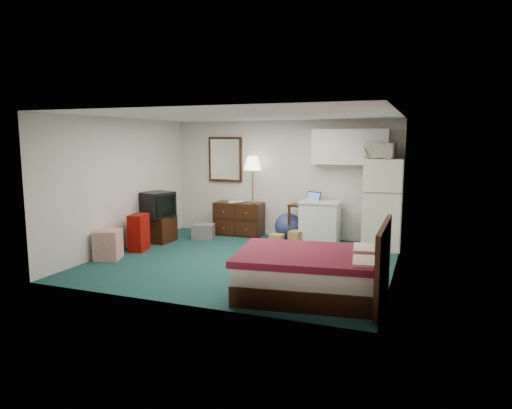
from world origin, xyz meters
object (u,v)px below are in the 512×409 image
at_px(dresser, 239,219).
at_px(fridge, 382,204).
at_px(bed, 308,274).
at_px(floor_lamp, 253,197).
at_px(kitchen_counter, 320,223).
at_px(tv_stand, 159,229).
at_px(desk, 307,222).
at_px(suitcase, 139,232).

bearing_deg(dresser, fridge, -5.00).
distance_m(fridge, bed, 3.24).
distance_m(floor_lamp, kitchen_counter, 1.58).
bearing_deg(floor_lamp, tv_stand, -144.23).
xyz_separation_m(floor_lamp, bed, (2.06, -3.26, -0.58)).
bearing_deg(floor_lamp, fridge, -2.94).
distance_m(desk, suitcase, 3.39).
height_order(dresser, suitcase, dresser).
bearing_deg(fridge, desk, 169.78).
bearing_deg(suitcase, tv_stand, 83.46).
bearing_deg(suitcase, bed, -30.50).
bearing_deg(desk, kitchen_counter, -6.30).
bearing_deg(desk, dresser, -169.45).
bearing_deg(tv_stand, suitcase, -84.44).
distance_m(dresser, desk, 1.56).
bearing_deg(floor_lamp, suitcase, -128.50).
height_order(dresser, desk, desk).
height_order(floor_lamp, desk, floor_lamp).
height_order(floor_lamp, kitchen_counter, floor_lamp).
relative_size(dresser, floor_lamp, 0.61).
distance_m(dresser, tv_stand, 1.76).
xyz_separation_m(dresser, suitcase, (-1.22, -2.00, -0.01)).
bearing_deg(desk, suitcase, -132.59).
distance_m(desk, kitchen_counter, 0.31).
height_order(dresser, floor_lamp, floor_lamp).
distance_m(dresser, fridge, 3.10).
xyz_separation_m(fridge, tv_stand, (-4.33, -1.03, -0.60)).
bearing_deg(dresser, floor_lamp, -7.73).
bearing_deg(floor_lamp, desk, -0.68).
xyz_separation_m(bed, tv_stand, (-3.69, 2.09, -0.03)).
distance_m(kitchen_counter, suitcase, 3.58).
xyz_separation_m(dresser, bed, (2.40, -3.29, -0.07)).
relative_size(floor_lamp, kitchen_counter, 2.10).
xyz_separation_m(desk, tv_stand, (-2.84, -1.15, -0.12)).
xyz_separation_m(kitchen_counter, fridge, (1.21, -0.03, 0.45)).
distance_m(fridge, tv_stand, 4.50).
bearing_deg(kitchen_counter, suitcase, -150.46).
height_order(desk, tv_stand, desk).
relative_size(dresser, tv_stand, 1.84).
bearing_deg(tv_stand, dresser, 44.44).
bearing_deg(dresser, desk, -3.57).
relative_size(bed, tv_stand, 3.18).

